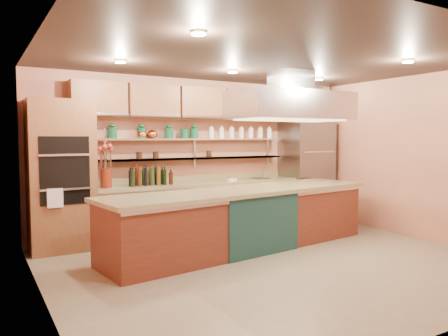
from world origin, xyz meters
TOP-DOWN VIEW (x-y plane):
  - floor at (0.00, 0.00)m, footprint 6.00×5.00m
  - ceiling at (0.00, 0.00)m, footprint 6.00×5.00m
  - wall_back at (0.00, 2.50)m, footprint 6.00×0.04m
  - wall_left at (-3.00, 0.00)m, footprint 0.04×5.00m
  - wall_right at (3.00, 0.00)m, footprint 0.04×5.00m
  - oven_stack at (-2.45, 2.18)m, footprint 0.95×0.64m
  - refrigerator at (2.35, 2.14)m, footprint 0.95×0.72m
  - back_counter at (-0.05, 2.20)m, footprint 3.84×0.64m
  - wall_shelf_lower at (-0.05, 2.37)m, footprint 3.60×0.26m
  - wall_shelf_upper at (-0.05, 2.37)m, footprint 3.60×0.26m
  - upper_cabinets at (0.00, 2.32)m, footprint 4.60×0.36m
  - range_hood at (0.90, 0.86)m, footprint 2.00×1.00m
  - ceiling_downlights at (0.00, 0.20)m, footprint 4.00×2.80m
  - island at (-0.00, 0.86)m, footprint 4.58×1.55m
  - flower_vase at (-1.78, 2.15)m, footprint 0.22×0.22m
  - oil_bottle_cluster at (-1.02, 2.15)m, footprint 0.82×0.47m
  - kitchen_scale at (0.55, 2.15)m, footprint 0.18×0.14m
  - bar_faucet at (1.33, 2.25)m, footprint 0.03×0.03m
  - copper_kettle at (-0.91, 2.37)m, footprint 0.25×0.25m
  - green_canister at (-0.30, 2.37)m, footprint 0.18×0.18m

SIDE VIEW (x-z plane):
  - floor at x=0.00m, z-range -0.02..0.00m
  - back_counter at x=-0.05m, z-range 0.00..0.93m
  - island at x=0.00m, z-range 0.00..0.94m
  - kitchen_scale at x=0.55m, z-range 0.93..1.03m
  - bar_faucet at x=1.33m, z-range 0.93..1.14m
  - refrigerator at x=2.35m, z-range 0.00..2.10m
  - oil_bottle_cluster at x=-1.02m, z-range 0.93..1.18m
  - flower_vase at x=-1.78m, z-range 0.93..1.25m
  - oven_stack at x=-2.45m, z-range 0.00..2.30m
  - wall_shelf_lower at x=-0.05m, z-range 1.34..1.36m
  - wall_back at x=0.00m, z-range 0.00..2.80m
  - wall_left at x=-3.00m, z-range 0.00..2.80m
  - wall_right at x=3.00m, z-range 0.00..2.80m
  - wall_shelf_upper at x=-0.05m, z-range 1.69..1.71m
  - copper_kettle at x=-0.91m, z-range 1.71..1.87m
  - green_canister at x=-0.30m, z-range 1.71..1.89m
  - range_hood at x=0.90m, z-range 2.02..2.48m
  - upper_cabinets at x=0.00m, z-range 2.08..2.62m
  - ceiling_downlights at x=0.00m, z-range 2.76..2.78m
  - ceiling at x=0.00m, z-range 2.79..2.81m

